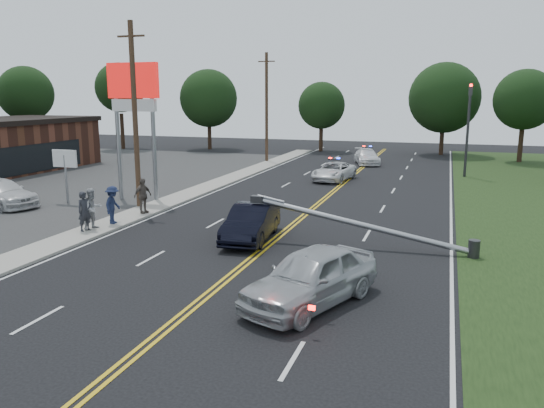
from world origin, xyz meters
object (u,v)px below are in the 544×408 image
(small_sign, at_px, (65,163))
(bystander_d, at_px, (143,196))
(waiting_sedan, at_px, (311,277))
(parked_car, at_px, (1,193))
(emergency_b, at_px, (367,157))
(utility_pole_far, at_px, (267,107))
(utility_pole_mid, at_px, (135,116))
(bystander_b, at_px, (93,209))
(crashed_sedan, at_px, (251,223))
(emergency_a, at_px, (334,171))
(traffic_signal, at_px, (468,122))
(fallen_streetlight, at_px, (372,227))
(bystander_c, at_px, (113,205))
(bystander_a, at_px, (85,211))
(pylon_sign, at_px, (134,98))

(small_sign, xyz_separation_m, bystander_d, (5.99, -1.52, -1.29))
(waiting_sedan, distance_m, parked_car, 21.86)
(emergency_b, bearing_deg, utility_pole_far, 171.29)
(emergency_b, bearing_deg, utility_pole_mid, -128.58)
(parked_car, relative_size, bystander_b, 2.73)
(small_sign, relative_size, bystander_b, 1.63)
(crashed_sedan, relative_size, waiting_sedan, 0.93)
(emergency_a, bearing_deg, utility_pole_far, 141.62)
(traffic_signal, height_order, fallen_streetlight, traffic_signal)
(traffic_signal, relative_size, bystander_b, 3.72)
(bystander_c, bearing_deg, crashed_sedan, -101.43)
(fallen_streetlight, height_order, bystander_d, bystander_d)
(utility_pole_mid, relative_size, parked_car, 1.93)
(fallen_streetlight, xyz_separation_m, bystander_b, (-12.59, -1.14, 0.15))
(bystander_a, bearing_deg, utility_pole_mid, 29.12)
(traffic_signal, relative_size, crashed_sedan, 1.51)
(emergency_b, distance_m, bystander_c, 28.50)
(traffic_signal, relative_size, emergency_a, 1.49)
(utility_pole_mid, xyz_separation_m, emergency_b, (9.20, 23.35, -4.40))
(fallen_streetlight, xyz_separation_m, emergency_b, (-4.19, 27.35, -0.24))
(bystander_a, distance_m, bystander_d, 4.07)
(crashed_sedan, height_order, bystander_b, bystander_b)
(utility_pole_mid, height_order, parked_car, utility_pole_mid)
(bystander_d, bearing_deg, utility_pole_far, 23.03)
(bystander_b, bearing_deg, bystander_d, 12.90)
(pylon_sign, height_order, fallen_streetlight, pylon_sign)
(fallen_streetlight, xyz_separation_m, waiting_sedan, (-0.94, -6.49, -0.06))
(utility_pole_mid, relative_size, bystander_c, 5.50)
(pylon_sign, distance_m, utility_pole_far, 20.06)
(traffic_signal, height_order, waiting_sedan, traffic_signal)
(waiting_sedan, height_order, bystander_d, bystander_d)
(emergency_a, bearing_deg, small_sign, -126.23)
(small_sign, xyz_separation_m, emergency_a, (13.07, 13.14, -1.68))
(pylon_sign, xyz_separation_m, utility_pole_far, (1.30, 20.00, -0.91))
(fallen_streetlight, bearing_deg, bystander_c, 179.82)
(traffic_signal, xyz_separation_m, emergency_a, (-9.23, -4.85, -3.55))
(utility_pole_far, height_order, emergency_a, utility_pole_far)
(crashed_sedan, xyz_separation_m, waiting_sedan, (4.23, -6.24, 0.09))
(emergency_a, bearing_deg, traffic_signal, 36.34)
(pylon_sign, xyz_separation_m, bystander_c, (2.36, -5.96, -4.97))
(crashed_sedan, bearing_deg, bystander_c, 172.11)
(fallen_streetlight, xyz_separation_m, utility_pole_far, (-13.39, 26.00, 4.17))
(traffic_signal, relative_size, bystander_d, 3.83)
(parked_car, distance_m, bystander_d, 8.90)
(crashed_sedan, xyz_separation_m, bystander_d, (-7.03, 2.73, 0.27))
(pylon_sign, height_order, bystander_b, pylon_sign)
(emergency_b, bearing_deg, waiting_sedan, -101.59)
(parked_car, height_order, emergency_b, parked_car)
(pylon_sign, bearing_deg, utility_pole_mid, -56.98)
(bystander_a, height_order, bystander_d, bystander_d)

